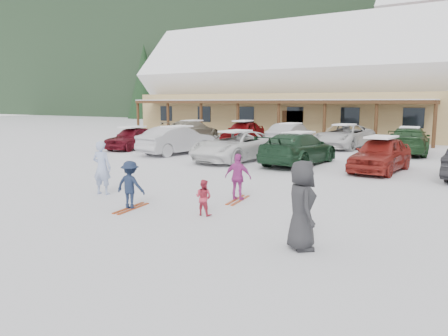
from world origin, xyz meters
The scene contains 21 objects.
ground centered at (0.00, 0.00, 0.00)m, with size 160.00×160.00×0.00m, color silver.
day_lodge centered at (-9.00, 27.96, 3.94)m, with size 29.12×12.50×10.38m.
conifer_0 centered at (-26.00, 30.00, 5.69)m, with size 4.40×4.40×10.20m.
conifer_2 centered at (-30.00, 42.00, 6.83)m, with size 5.28×5.28×12.24m.
adult_skier centered at (-3.52, -0.18, 0.85)m, with size 0.62×0.41×1.71m, color #97A8D1.
toddler_red centered at (0.69, -0.62, 0.47)m, with size 0.46×0.36×0.94m, color #BC2E45.
child_navy centered at (-1.40, -1.12, 0.67)m, with size 0.86×0.49×1.33m, color #162139.
skis_child_navy centered at (-1.40, -1.12, 0.01)m, with size 0.20×1.40×0.03m, color #A43E17.
child_magenta centered at (0.59, 1.32, 0.70)m, with size 0.82×0.34×1.41m, color #AB348D.
skis_child_magenta centered at (0.59, 1.32, 0.01)m, with size 0.20×1.40×0.03m, color #A43E17.
bystander_dark centered at (3.83, -1.75, 0.90)m, with size 0.87×0.57×1.79m, color #272729.
parked_car_0 centered at (-12.07, 10.11, 0.69)m, with size 1.64×4.08×1.39m, color maroon.
parked_car_1 centered at (-8.20, 9.60, 0.78)m, with size 1.65×4.73×1.56m, color #ABABAF.
parked_car_2 centered at (-4.00, 8.92, 0.74)m, with size 2.46×5.34×1.48m, color white.
parked_car_3 centered at (-0.83, 9.35, 0.75)m, with size 2.10×5.18×1.50m, color #1A3823.
parked_car_4 centered at (2.91, 9.21, 0.73)m, with size 1.73×4.31×1.47m, color maroon.
parked_car_7 centered at (-12.68, 17.13, 0.76)m, with size 2.12×5.21×1.51m, color gray.
parked_car_8 centered at (-8.56, 17.70, 0.78)m, with size 1.85×4.59×1.56m, color maroon.
parked_car_9 centered at (-4.66, 17.28, 0.75)m, with size 1.58×4.53×1.49m, color #9A9A9F.
parked_car_10 centered at (-1.22, 17.70, 0.75)m, with size 2.48×5.39×1.50m, color silver.
parked_car_11 centered at (2.84, 16.42, 0.75)m, with size 2.11×5.19×1.51m, color #1E3E20.
Camera 1 is at (6.99, -9.68, 2.92)m, focal length 35.00 mm.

